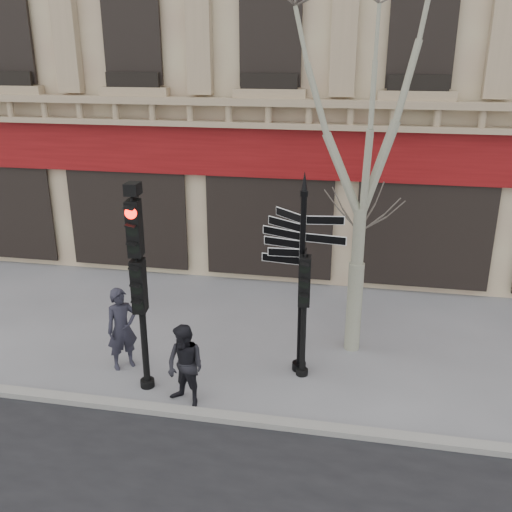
# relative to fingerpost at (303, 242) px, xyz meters

# --- Properties ---
(ground) EXTENTS (80.00, 80.00, 0.00)m
(ground) POSITION_rel_fingerpost_xyz_m (-1.36, -0.50, -2.72)
(ground) COLOR slate
(ground) RESTS_ON ground
(kerb) EXTENTS (80.00, 0.25, 0.12)m
(kerb) POSITION_rel_fingerpost_xyz_m (-1.36, -1.90, -2.66)
(kerb) COLOR gray
(kerb) RESTS_ON ground
(fingerpost) EXTENTS (2.13, 2.13, 4.05)m
(fingerpost) POSITION_rel_fingerpost_xyz_m (0.00, 0.00, 0.00)
(fingerpost) COLOR black
(fingerpost) RESTS_ON ground
(traffic_signal_main) EXTENTS (0.48, 0.37, 3.97)m
(traffic_signal_main) POSITION_rel_fingerpost_xyz_m (-2.78, -1.15, -0.21)
(traffic_signal_main) COLOR black
(traffic_signal_main) RESTS_ON ground
(traffic_signal_secondary) EXTENTS (0.44, 0.33, 2.51)m
(traffic_signal_secondary) POSITION_rel_fingerpost_xyz_m (0.08, -0.17, -0.97)
(traffic_signal_secondary) COLOR black
(traffic_signal_secondary) RESTS_ON ground
(plane_tree) EXTENTS (2.85, 2.85, 7.57)m
(plane_tree) POSITION_rel_fingerpost_xyz_m (1.01, 1.08, 2.59)
(plane_tree) COLOR #9C9780
(plane_tree) RESTS_ON ground
(pedestrian_a) EXTENTS (0.73, 0.72, 1.71)m
(pedestrian_a) POSITION_rel_fingerpost_xyz_m (-3.50, -0.54, -1.87)
(pedestrian_a) COLOR #22212C
(pedestrian_a) RESTS_ON ground
(pedestrian_b) EXTENTS (0.93, 0.85, 1.56)m
(pedestrian_b) POSITION_rel_fingerpost_xyz_m (-1.87, -1.55, -1.94)
(pedestrian_b) COLOR black
(pedestrian_b) RESTS_ON ground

